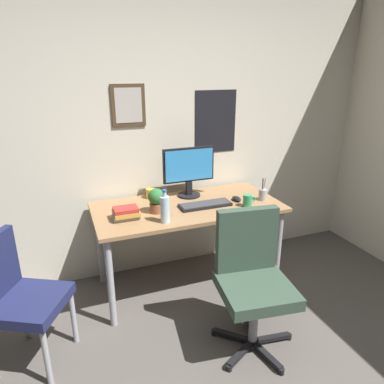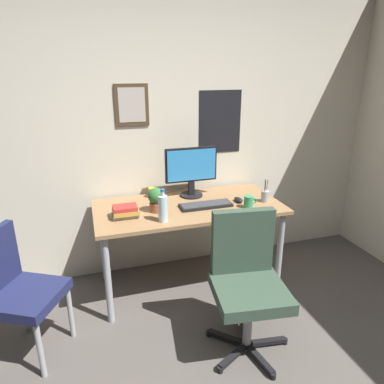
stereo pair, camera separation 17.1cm
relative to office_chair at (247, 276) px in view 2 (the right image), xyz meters
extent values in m
cube|color=beige|center=(-0.33, 1.24, 0.77)|extent=(4.40, 0.08, 2.60)
cube|color=#4C3823|center=(-0.53, 1.20, 1.01)|extent=(0.28, 0.02, 0.34)
cube|color=beige|center=(-0.53, 1.19, 1.01)|extent=(0.22, 0.00, 0.28)
cube|color=black|center=(0.26, 1.20, 0.83)|extent=(0.40, 0.01, 0.56)
cube|color=#936D47|center=(-0.16, 0.79, 0.21)|extent=(1.54, 0.74, 0.03)
cylinder|color=#9EA0A5|center=(-0.87, 0.48, -0.17)|extent=(0.05, 0.05, 0.72)
cylinder|color=#9EA0A5|center=(0.54, 0.48, -0.17)|extent=(0.05, 0.05, 0.72)
cylinder|color=#9EA0A5|center=(-0.87, 1.10, -0.17)|extent=(0.05, 0.05, 0.72)
cylinder|color=#9EA0A5|center=(0.54, 1.10, -0.17)|extent=(0.05, 0.05, 0.72)
cube|color=#334738|center=(-0.01, -0.08, -0.07)|extent=(0.52, 0.52, 0.08)
cube|color=#334738|center=(0.02, 0.12, 0.20)|extent=(0.43, 0.12, 0.45)
cylinder|color=#9EA0A5|center=(-0.01, -0.08, -0.32)|extent=(0.07, 0.07, 0.42)
cube|color=black|center=(0.13, -0.10, -0.49)|extent=(0.28, 0.08, 0.03)
cylinder|color=black|center=(0.27, -0.11, -0.51)|extent=(0.04, 0.04, 0.04)
cube|color=black|center=(0.05, 0.05, -0.49)|extent=(0.16, 0.27, 0.03)
cylinder|color=black|center=(0.11, 0.17, -0.51)|extent=(0.04, 0.04, 0.04)
cube|color=black|center=(-0.11, 0.02, -0.49)|extent=(0.23, 0.22, 0.03)
cylinder|color=black|center=(-0.21, 0.12, -0.51)|extent=(0.04, 0.04, 0.04)
cube|color=black|center=(-0.13, -0.14, -0.49)|extent=(0.27, 0.17, 0.03)
cylinder|color=black|center=(-0.26, -0.21, -0.51)|extent=(0.04, 0.04, 0.04)
cube|color=black|center=(0.01, -0.22, -0.49)|extent=(0.09, 0.28, 0.03)
cylinder|color=black|center=(0.04, -0.35, -0.51)|extent=(0.04, 0.04, 0.04)
cube|color=#1E234C|center=(-1.39, 0.33, -0.09)|extent=(0.57, 0.57, 0.07)
cylinder|color=#9EA0A5|center=(-1.32, 0.09, -0.33)|extent=(0.05, 0.05, 0.41)
cylinder|color=#9EA0A5|center=(-1.15, 0.40, -0.33)|extent=(0.05, 0.05, 0.41)
cylinder|color=#9EA0A5|center=(-1.47, 0.57, -0.33)|extent=(0.05, 0.05, 0.41)
cylinder|color=black|center=(-0.07, 1.00, 0.23)|extent=(0.20, 0.20, 0.01)
cube|color=black|center=(-0.07, 1.00, 0.30)|extent=(0.05, 0.04, 0.12)
cube|color=black|center=(-0.07, 1.01, 0.51)|extent=(0.46, 0.02, 0.30)
cube|color=#338CD8|center=(-0.07, 0.99, 0.51)|extent=(0.43, 0.00, 0.27)
cube|color=black|center=(-0.04, 0.72, 0.23)|extent=(0.43, 0.15, 0.02)
cube|color=#38383A|center=(-0.04, 0.72, 0.25)|extent=(0.41, 0.13, 0.00)
ellipsoid|color=black|center=(0.26, 0.74, 0.24)|extent=(0.06, 0.11, 0.04)
cylinder|color=silver|center=(-0.43, 0.54, 0.32)|extent=(0.07, 0.07, 0.20)
cylinder|color=silver|center=(-0.43, 0.54, 0.44)|extent=(0.03, 0.03, 0.04)
cylinder|color=#2659B2|center=(-0.43, 0.54, 0.47)|extent=(0.03, 0.03, 0.01)
cylinder|color=yellow|center=(-0.41, 1.07, 0.27)|extent=(0.08, 0.08, 0.09)
torus|color=yellow|center=(-0.36, 1.07, 0.27)|extent=(0.05, 0.01, 0.05)
cylinder|color=#2D8C59|center=(0.28, 0.59, 0.27)|extent=(0.07, 0.07, 0.10)
torus|color=#2D8C59|center=(0.33, 0.59, 0.28)|extent=(0.05, 0.01, 0.05)
cylinder|color=brown|center=(-0.44, 0.74, 0.26)|extent=(0.11, 0.11, 0.07)
sphere|color=#2D6B33|center=(-0.44, 0.74, 0.35)|extent=(0.13, 0.13, 0.13)
ellipsoid|color=#287A38|center=(-0.47, 0.77, 0.37)|extent=(0.07, 0.08, 0.02)
ellipsoid|color=#287A38|center=(-0.41, 0.77, 0.37)|extent=(0.07, 0.08, 0.02)
ellipsoid|color=#287A38|center=(-0.47, 0.71, 0.37)|extent=(0.08, 0.07, 0.02)
cylinder|color=#9EA0A5|center=(0.48, 0.68, 0.27)|extent=(0.07, 0.07, 0.09)
cylinder|color=#263FBF|center=(0.47, 0.68, 0.35)|extent=(0.01, 0.01, 0.13)
cylinder|color=red|center=(0.47, 0.68, 0.35)|extent=(0.01, 0.01, 0.13)
cylinder|color=black|center=(0.47, 0.68, 0.35)|extent=(0.01, 0.01, 0.13)
cylinder|color=#9EA0A5|center=(0.49, 0.68, 0.35)|extent=(0.01, 0.03, 0.14)
cylinder|color=#9EA0A5|center=(0.48, 0.68, 0.35)|extent=(0.01, 0.02, 0.14)
cube|color=gray|center=(-0.69, 0.70, 0.24)|extent=(0.20, 0.11, 0.03)
cube|color=gold|center=(-0.69, 0.70, 0.27)|extent=(0.19, 0.16, 0.03)
cube|color=#B22D28|center=(-0.69, 0.69, 0.30)|extent=(0.18, 0.13, 0.03)
camera|label=1|loc=(-1.10, -1.76, 1.31)|focal=33.04mm
camera|label=2|loc=(-0.94, -1.81, 1.31)|focal=33.04mm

